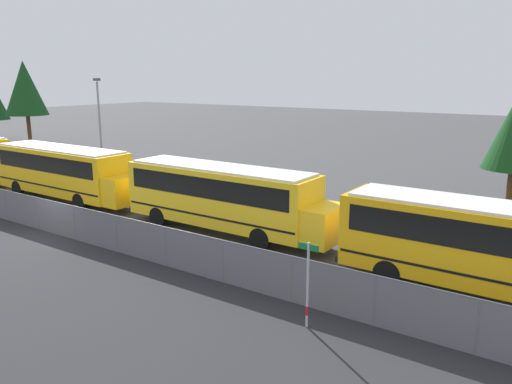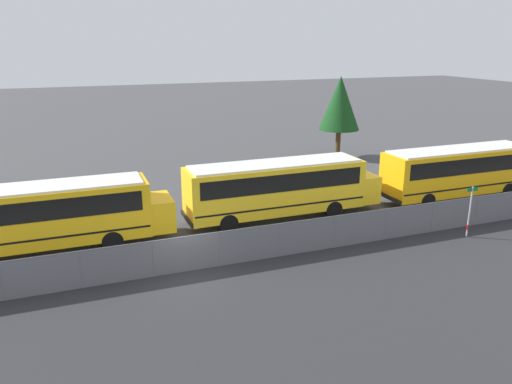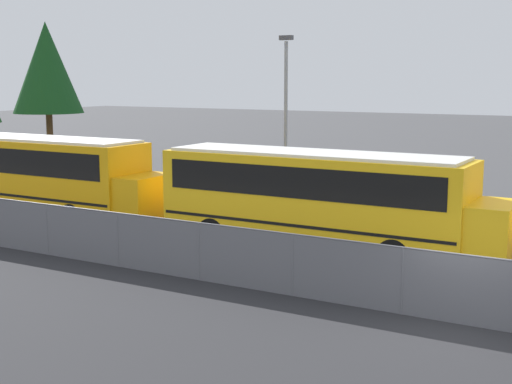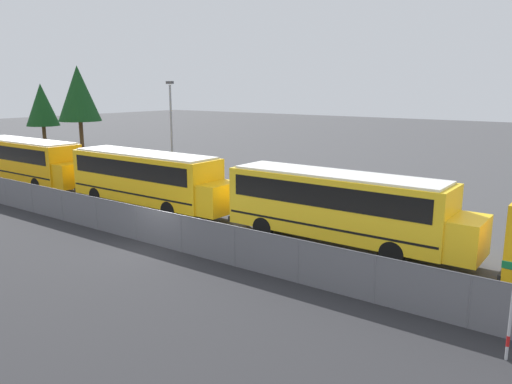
# 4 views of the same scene
# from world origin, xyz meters

# --- Properties ---
(ground_plane) EXTENTS (200.00, 200.00, 0.00)m
(ground_plane) POSITION_xyz_m (0.00, 0.00, 0.00)
(ground_plane) COLOR #424244
(road_strip) EXTENTS (121.67, 12.00, 0.01)m
(road_strip) POSITION_xyz_m (0.00, -6.00, 0.00)
(road_strip) COLOR #2B2B2D
(road_strip) RESTS_ON ground_plane
(fence) EXTENTS (87.74, 0.07, 1.72)m
(fence) POSITION_xyz_m (0.00, -0.00, 0.88)
(fence) COLOR #9EA0A5
(fence) RESTS_ON ground_plane
(school_bus_2) EXTENTS (11.82, 2.59, 3.40)m
(school_bus_2) POSITION_xyz_m (-5.93, 4.69, 2.02)
(school_bus_2) COLOR yellow
(school_bus_2) RESTS_ON ground_plane
(school_bus_3) EXTENTS (11.82, 2.59, 3.40)m
(school_bus_3) POSITION_xyz_m (6.71, 5.01, 2.02)
(school_bus_3) COLOR yellow
(school_bus_3) RESTS_ON ground_plane
(school_bus_4) EXTENTS (11.82, 2.59, 3.40)m
(school_bus_4) POSITION_xyz_m (19.39, 4.34, 2.02)
(school_bus_4) COLOR #EDA80F
(school_bus_4) RESTS_ON ground_plane
(street_sign) EXTENTS (0.70, 0.09, 2.80)m
(street_sign) POSITION_xyz_m (14.91, -1.26, 1.49)
(street_sign) COLOR #B7B7BC
(street_sign) RESTS_ON ground_plane
(tree_2) EXTENTS (3.56, 3.56, 7.14)m
(tree_2) POSITION_xyz_m (17.92, 17.80, 4.80)
(tree_2) COLOR #51381E
(tree_2) RESTS_ON ground_plane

